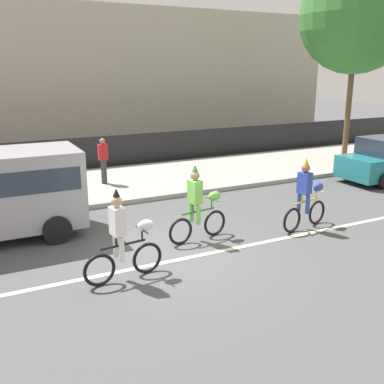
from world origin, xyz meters
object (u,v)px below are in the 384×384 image
at_px(parade_cyclist_lime, 199,207).
at_px(pedestrian_onlooker, 103,160).
at_px(parade_cyclist_zebra, 124,240).
at_px(parade_cyclist_cobalt, 306,198).

relative_size(parade_cyclist_lime, pedestrian_onlooker, 1.19).
xyz_separation_m(parade_cyclist_zebra, parade_cyclist_lime, (2.32, 1.25, 0.00)).
bearing_deg(parade_cyclist_zebra, parade_cyclist_lime, 28.31).
height_order(parade_cyclist_zebra, pedestrian_onlooker, parade_cyclist_zebra).
bearing_deg(parade_cyclist_lime, pedestrian_onlooker, 96.31).
bearing_deg(parade_cyclist_cobalt, parade_cyclist_zebra, -172.06).
xyz_separation_m(parade_cyclist_zebra, pedestrian_onlooker, (1.65, 7.26, 0.17)).
relative_size(parade_cyclist_zebra, parade_cyclist_cobalt, 1.00).
relative_size(parade_cyclist_zebra, parade_cyclist_lime, 1.00).
xyz_separation_m(parade_cyclist_cobalt, pedestrian_onlooker, (-3.58, 6.53, 0.17)).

